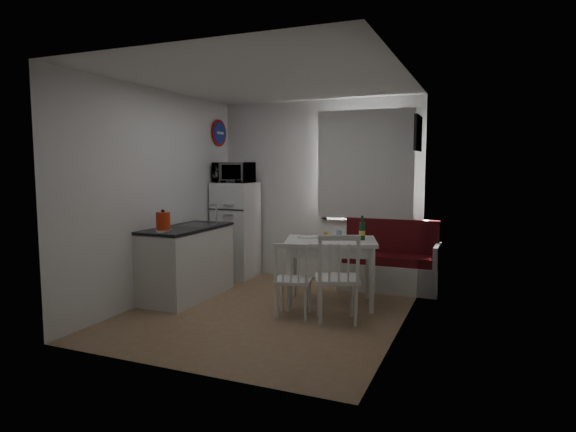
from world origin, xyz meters
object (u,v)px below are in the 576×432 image
Objects in this scene: microwave at (234,172)px; chair_right at (334,269)px; fridge at (236,230)px; kettle at (163,221)px; bench at (389,267)px; dining_table at (331,247)px; chair_left at (291,272)px; wine_bottle at (362,228)px; kitchen_counter at (187,262)px.

chair_right is at bearing -36.67° from microwave.
fridge is 1.81m from kettle.
fridge is at bearing 90.00° from microwave.
bench is 2.60m from microwave.
chair_right is (0.25, -0.67, -0.11)m from dining_table.
chair_left is 1.60× the size of wine_bottle.
chair_right is at bearing 6.69° from kettle.
chair_right is 2.02× the size of wine_bottle.
dining_table is at bearing -117.34° from bench.
bench is at bearing 53.33° from chair_left.
dining_table is 1.97m from fridge.
chair_left is 2.36m from microwave.
bench is 4.58× the size of wine_bottle.
microwave is at bearing -175.96° from bench.
chair_left is at bearing -128.00° from dining_table.
bench is 1.10m from wine_bottle.
bench is 5.16× the size of kettle.
kitchen_counter is 1.83m from dining_table.
wine_bottle is (2.11, -0.78, 0.23)m from fridge.
chair_left is at bearing -44.49° from microwave.
chair_left is 1.05m from wine_bottle.
fridge reaches higher than kettle.
wine_bottle is at bearing 60.87° from chair_right.
bench is at bearing 79.71° from wine_bottle.
kettle reaches higher than wine_bottle.
fridge is 4.93× the size of wine_bottle.
bench is at bearing 45.52° from dining_table.
kitchen_counter reaches higher than chair_left.
bench is 1.07× the size of dining_table.
fridge reaches higher than bench.
bench is at bearing 30.58° from kitchen_counter.
fridge is 0.86m from microwave.
chair_right is 2.54m from fridge.
chair_right is (2.03, -0.30, 0.14)m from kitchen_counter.
kitchen_counter is 2.28× the size of chair_right.
kitchen_counter is at bearing -90.94° from microwave.
chair_right is at bearing -97.41° from wine_bottle.
chair_right is 1.07× the size of microwave.
chair_left is (1.53, -0.29, 0.06)m from kitchen_counter.
chair_right is 2.27× the size of kettle.
kitchen_counter is 0.93× the size of fridge.
fridge is at bearing 120.70° from chair_right.
bench reaches higher than dining_table.
chair_left is at bearing -10.74° from kitchen_counter.
chair_left is at bearing -114.84° from bench.
kitchen_counter is 1.27m from fridge.
wine_bottle is at bearing -100.29° from bench.
bench is (2.29, 1.35, -0.14)m from kitchen_counter.
dining_table is at bearing -26.51° from fridge.
kettle reaches higher than bench.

